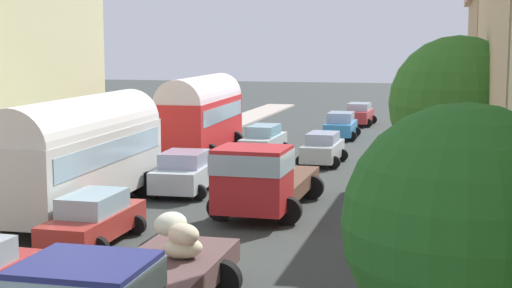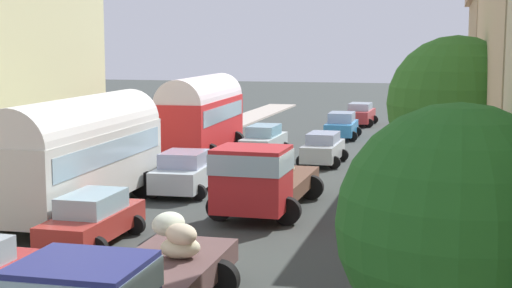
% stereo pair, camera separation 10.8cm
% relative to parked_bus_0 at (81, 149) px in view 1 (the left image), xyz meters
% --- Properties ---
extents(ground_plane, '(154.00, 154.00, 0.00)m').
position_rel_parked_bus_0_xyz_m(ground_plane, '(4.41, 10.31, -2.22)').
color(ground_plane, '#373C39').
extents(sidewalk_left, '(2.50, 70.00, 0.14)m').
position_rel_parked_bus_0_xyz_m(sidewalk_left, '(-2.84, 10.31, -2.15)').
color(sidewalk_left, '#B1A597').
rests_on(sidewalk_left, ground).
extents(sidewalk_right, '(2.50, 70.00, 0.14)m').
position_rel_parked_bus_0_xyz_m(sidewalk_right, '(11.66, 10.31, -2.15)').
color(sidewalk_right, '#A19E89').
rests_on(sidewalk_right, ground).
extents(parked_bus_0, '(3.41, 9.41, 4.01)m').
position_rel_parked_bus_0_xyz_m(parked_bus_0, '(0.00, 0.00, 0.00)').
color(parked_bus_0, silver).
rests_on(parked_bus_0, ground).
extents(parked_bus_1, '(3.49, 8.56, 4.13)m').
position_rel_parked_bus_0_xyz_m(parked_bus_1, '(-0.21, 13.66, 0.07)').
color(parked_bus_1, red).
rests_on(parked_bus_1, ground).
extents(cargo_truck_1, '(3.22, 6.99, 2.51)m').
position_rel_parked_bus_0_xyz_m(cargo_truck_1, '(6.09, 1.20, -0.92)').
color(cargo_truck_1, red).
rests_on(cargo_truck_1, ground).
extents(car_0, '(2.17, 3.90, 1.54)m').
position_rel_parked_bus_0_xyz_m(car_0, '(6.33, 12.47, -1.44)').
color(car_0, silver).
rests_on(car_0, ground).
extents(car_1, '(2.28, 3.93, 1.61)m').
position_rel_parked_bus_0_xyz_m(car_1, '(5.82, 22.52, -1.42)').
color(car_1, '#378DCC').
rests_on(car_1, ground).
extents(car_2, '(2.35, 4.18, 1.57)m').
position_rel_parked_bus_0_xyz_m(car_2, '(6.05, 30.35, -1.42)').
color(car_2, '#B33131').
rests_on(car_2, ground).
extents(car_4, '(2.16, 4.29, 1.52)m').
position_rel_parked_bus_0_xyz_m(car_4, '(2.22, -3.66, -1.46)').
color(car_4, '#AA3129').
rests_on(car_4, ground).
extents(car_5, '(2.50, 3.79, 1.66)m').
position_rel_parked_bus_0_xyz_m(car_5, '(2.27, 4.05, -1.40)').
color(car_5, silver).
rests_on(car_5, ground).
extents(car_6, '(2.18, 4.30, 1.62)m').
position_rel_parked_bus_0_xyz_m(car_6, '(2.96, 14.26, -1.41)').
color(car_6, silver).
rests_on(car_6, ground).
extents(pedestrian_0, '(0.42, 0.42, 1.80)m').
position_rel_parked_bus_0_xyz_m(pedestrian_0, '(10.96, -2.53, -1.19)').
color(pedestrian_0, '#2F1F3C').
rests_on(pedestrian_0, ground).
extents(pedestrian_1, '(0.49, 0.49, 1.85)m').
position_rel_parked_bus_0_xyz_m(pedestrian_1, '(11.03, 8.23, -1.16)').
color(pedestrian_1, slate).
rests_on(pedestrian_1, ground).
extents(pedestrian_2, '(0.36, 0.36, 1.75)m').
position_rel_parked_bus_0_xyz_m(pedestrian_2, '(10.84, -2.61, -1.20)').
color(pedestrian_2, '#564E4D').
rests_on(pedestrian_2, ground).
extents(roadside_tree_0, '(2.99, 2.99, 5.14)m').
position_rel_parked_bus_0_xyz_m(roadside_tree_0, '(12.31, -14.00, 1.40)').
color(roadside_tree_0, brown).
rests_on(roadside_tree_0, ground).
extents(roadside_tree_1, '(3.12, 3.12, 6.01)m').
position_rel_parked_bus_0_xyz_m(roadside_tree_1, '(12.31, -5.63, 2.19)').
color(roadside_tree_1, brown).
rests_on(roadside_tree_1, ground).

